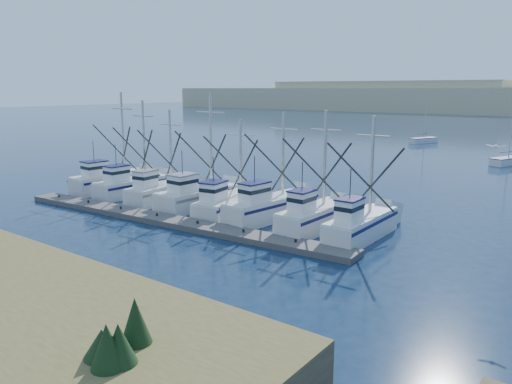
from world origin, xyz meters
The scene contains 6 objects.
ground centered at (0.00, 0.00, 0.00)m, with size 500.00×500.00×0.00m, color #0B1F33.
floating_dock centered at (-7.96, 6.18, 0.20)m, with size 30.33×2.02×0.40m, color #595450.
trawler_fleet centered at (-8.59, 11.21, 0.98)m, with size 29.40×8.93×9.52m.
sailboat_near centered at (6.61, 53.32, 0.50)m, with size 3.64×5.93×8.10m.
sailboat_far centered at (-11.20, 73.27, 0.50)m, with size 3.87×6.02×8.10m.
flying_gull centered at (13.52, 9.46, 6.93)m, with size 0.95×0.17×0.17m.
Camera 1 is at (19.00, -18.73, 9.88)m, focal length 35.00 mm.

